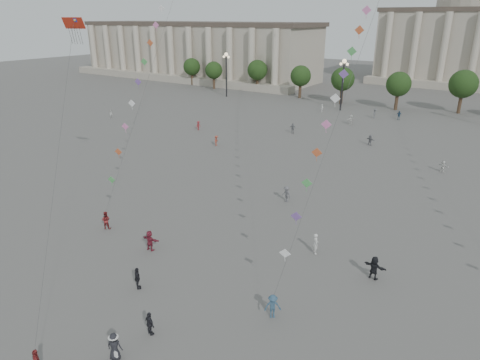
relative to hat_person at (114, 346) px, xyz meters
The scene contains 26 objects.
ground 5.12m from the hat_person, 101.39° to the left, with size 360.00×360.00×0.00m, color #555350.
hall_west 124.90m from the hat_person, 127.56° to the left, with size 84.00×26.22×17.20m.
hall_central 134.82m from the hat_person, 90.43° to the left, with size 48.30×34.30×35.50m.
tree_row 83.07m from the hat_person, 90.69° to the left, with size 137.12×5.12×8.00m.
lamp_post_far_west 88.16m from the hat_person, 121.54° to the left, with size 2.00×0.90×10.65m.
lamp_post_mid_west 76.90m from the hat_person, 102.05° to the left, with size 2.00×0.90×10.65m.
person_crowd_0 73.01m from the hat_person, 92.58° to the left, with size 1.02×0.43×1.74m, color #2F4E6B.
person_crowd_1 66.45m from the hat_person, 140.04° to the left, with size 0.73×0.57×1.51m, color silver.
person_crowd_2 54.06m from the hat_person, 124.14° to the left, with size 1.04×0.59×1.60m, color maroon.
person_crowd_3 19.36m from the hat_person, 59.29° to the left, with size 1.75×0.56×1.89m, color black.
person_crowd_4 64.60m from the hat_person, 98.53° to the left, with size 1.69×0.54×1.82m, color silver.
person_crowd_6 25.93m from the hat_person, 95.74° to the left, with size 1.15×0.66×1.78m, color #57575B.
person_crowd_7 46.49m from the hat_person, 78.08° to the left, with size 1.41×0.45×1.52m, color silver.
person_crowd_10 73.66m from the hat_person, 104.62° to the left, with size 0.59×0.38×1.61m, color silver.
person_crowd_12 52.43m from the hat_person, 92.37° to the left, with size 1.54×0.49×1.66m, color slate.
person_crowd_13 18.20m from the hat_person, 75.31° to the left, with size 0.67×0.44×1.84m, color silver.
person_crowd_16 54.29m from the hat_person, 106.61° to the left, with size 1.06×0.44×1.80m, color slate.
person_crowd_17 44.54m from the hat_person, 119.43° to the left, with size 1.02×0.59×1.58m, color #9F3C2B.
person_crowd_18 72.01m from the hat_person, 96.03° to the left, with size 1.19×0.69×1.85m, color #5B5C60.
tourist_1 6.96m from the hat_person, 125.95° to the left, with size 1.01×0.42×1.73m, color black.
tourist_2 12.53m from the hat_person, 125.98° to the left, with size 1.69×0.54×1.82m, color maroon.
tourist_4 2.64m from the hat_person, 85.45° to the left, with size 0.96×0.40×1.64m, color black.
kite_flyer_0 17.36m from the hat_person, 142.07° to the left, with size 0.85×0.66×1.74m, color maroon.
kite_flyer_1 10.17m from the hat_person, 55.52° to the left, with size 1.12×0.64×1.73m, color #2E4D67.
hat_person is the anchor object (origin of this frame).
dragon_kite 29.04m from the hat_person, 144.15° to the left, with size 9.68×9.36×29.62m.
Camera 1 is at (18.09, -17.16, 18.83)m, focal length 32.00 mm.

